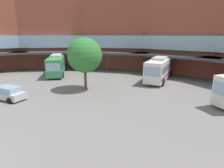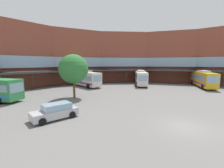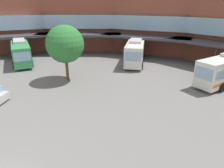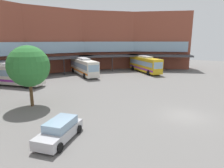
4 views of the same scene
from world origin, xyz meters
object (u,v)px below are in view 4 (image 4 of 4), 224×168
parked_car (60,130)px  plaza_tree (29,66)px  bus_1 (14,74)px  bus_2 (145,64)px  bus_4 (84,66)px

parked_car → plaza_tree: plaza_tree is taller
bus_1 → bus_2: (23.93, -13.73, 0.04)m
bus_1 → parked_car: (-9.42, -19.77, -1.16)m
bus_2 → bus_4: 14.36m
bus_4 → plaza_tree: plaza_tree is taller
bus_2 → plaza_tree: bearing=-54.2°
parked_car → plaza_tree: size_ratio=0.68×
bus_2 → bus_4: bearing=-94.6°
bus_4 → parked_car: bus_4 is taller
bus_4 → parked_car: (-23.22, -16.20, -1.15)m
bus_4 → parked_car: bearing=-21.7°
plaza_tree → bus_1: bearing=64.5°
bus_2 → parked_car: bearing=-39.3°
parked_car → bus_1: bearing=-128.9°
bus_2 → bus_4: bus_2 is taller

